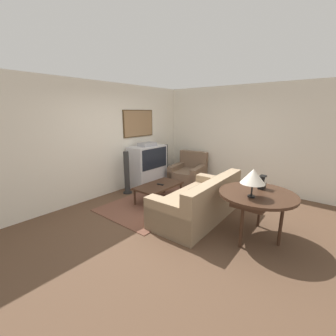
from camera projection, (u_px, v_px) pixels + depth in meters
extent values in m
plane|color=brown|center=(176.00, 216.00, 4.48)|extent=(12.00, 12.00, 0.00)
cube|color=silver|center=(107.00, 140.00, 5.45)|extent=(12.00, 0.06, 2.70)
cube|color=#4C381E|center=(138.00, 123.00, 6.11)|extent=(1.06, 0.03, 0.72)
cube|color=#93704C|center=(139.00, 123.00, 6.10)|extent=(1.01, 0.01, 0.67)
cube|color=silver|center=(235.00, 137.00, 6.12)|extent=(0.06, 12.00, 2.70)
cube|color=brown|center=(158.00, 202.00, 5.17)|extent=(2.50, 1.60, 0.01)
cube|color=silver|center=(148.00, 177.00, 6.27)|extent=(1.03, 0.55, 0.50)
cube|color=silver|center=(147.00, 157.00, 6.14)|extent=(1.03, 0.55, 0.62)
cube|color=black|center=(155.00, 158.00, 5.97)|extent=(0.93, 0.01, 0.54)
cube|color=#9E9EA3|center=(147.00, 144.00, 6.05)|extent=(0.46, 0.30, 0.09)
cube|color=#9E8466|center=(197.00, 206.00, 4.40)|extent=(2.02, 1.03, 0.44)
cube|color=#9E8466|center=(215.00, 190.00, 4.08)|extent=(2.00, 0.29, 0.39)
cube|color=#9E8466|center=(217.00, 190.00, 5.06)|extent=(0.27, 0.97, 0.60)
cube|color=#9E8466|center=(170.00, 219.00, 3.71)|extent=(0.27, 0.97, 0.60)
cube|color=#715F49|center=(219.00, 184.00, 4.51)|extent=(0.36, 0.13, 0.34)
cube|color=#715F49|center=(196.00, 197.00, 3.82)|extent=(0.36, 0.13, 0.34)
cube|color=brown|center=(188.00, 176.00, 6.53)|extent=(1.11, 1.01, 0.38)
cube|color=brown|center=(194.00, 159.00, 6.76)|extent=(0.33, 0.86, 0.49)
cube|color=brown|center=(177.00, 173.00, 6.67)|extent=(0.99, 0.33, 0.52)
cube|color=brown|center=(199.00, 176.00, 6.35)|extent=(0.99, 0.33, 0.52)
cube|color=#3D2619|center=(159.00, 186.00, 5.12)|extent=(1.11, 0.62, 0.04)
cylinder|color=#3D2619|center=(152.00, 203.00, 4.63)|extent=(0.04, 0.04, 0.36)
cylinder|color=#3D2619|center=(181.00, 190.00, 5.39)|extent=(0.04, 0.04, 0.36)
cylinder|color=#3D2619|center=(135.00, 198.00, 4.95)|extent=(0.04, 0.04, 0.36)
cylinder|color=#3D2619|center=(164.00, 186.00, 5.71)|extent=(0.04, 0.04, 0.36)
cylinder|color=#3D2619|center=(257.00, 194.00, 3.55)|extent=(1.19, 1.19, 0.04)
cube|color=#3D2619|center=(257.00, 198.00, 3.57)|extent=(1.02, 0.48, 0.08)
cylinder|color=#3D2619|center=(242.00, 225.00, 3.37)|extent=(0.05, 0.05, 0.73)
cylinder|color=#3D2619|center=(260.00, 207.00, 4.00)|extent=(0.05, 0.05, 0.73)
cylinder|color=#3D2619|center=(281.00, 224.00, 3.41)|extent=(0.05, 0.05, 0.73)
cylinder|color=black|center=(251.00, 196.00, 3.37)|extent=(0.11, 0.11, 0.02)
cylinder|color=black|center=(252.00, 184.00, 3.33)|extent=(0.02, 0.02, 0.37)
cone|color=silver|center=(253.00, 176.00, 3.30)|extent=(0.36, 0.36, 0.22)
cube|color=black|center=(262.00, 182.00, 3.72)|extent=(0.15, 0.09, 0.22)
cylinder|color=white|center=(266.00, 180.00, 3.68)|extent=(0.11, 0.01, 0.11)
cube|color=black|center=(160.00, 184.00, 5.11)|extent=(0.07, 0.16, 0.02)
cylinder|color=black|center=(128.00, 192.00, 5.75)|extent=(0.23, 0.23, 0.02)
cylinder|color=#2D2D2D|center=(127.00, 173.00, 5.62)|extent=(0.13, 0.13, 1.08)
cylinder|color=black|center=(166.00, 179.00, 6.90)|extent=(0.23, 0.23, 0.02)
cylinder|color=#2D2D2D|center=(166.00, 162.00, 6.77)|extent=(0.13, 0.13, 1.08)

